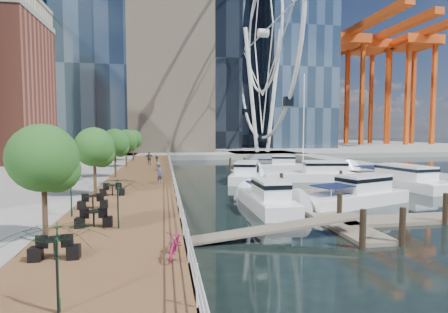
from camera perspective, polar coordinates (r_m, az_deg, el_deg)
ground at (r=22.02m, az=8.76°, el=-9.91°), size 520.00×520.00×0.00m
boardwalk at (r=35.63m, az=-13.22°, el=-3.81°), size 6.00×60.00×1.00m
seawall at (r=35.58m, az=-8.38°, el=-3.76°), size 0.25×60.00×1.00m
land_far at (r=122.53m, az=-6.62°, el=1.74°), size 200.00×114.00×1.00m
breakwater at (r=48.62m, az=23.78°, el=-1.98°), size 4.00×60.00×1.00m
pier at (r=75.35m, az=6.26°, el=0.34°), size 14.00×12.00×1.00m
railing at (r=35.45m, az=-8.56°, el=-2.12°), size 0.10×60.00×1.05m
floating_docks at (r=34.00m, az=16.17°, el=-4.25°), size 16.00×34.00×2.60m
ferris_wheel at (r=77.98m, az=6.41°, el=19.33°), size 5.80×45.60×47.80m
port_cranes at (r=138.59m, az=23.12°, el=9.78°), size 40.00×52.00×38.00m
street_trees at (r=34.56m, az=-17.39°, el=2.18°), size 2.60×42.60×4.60m
cafe_tables at (r=18.99m, az=-20.57°, el=-8.13°), size 2.50×13.70×0.74m
yacht_foreground at (r=27.20m, az=20.29°, el=-7.44°), size 10.25×5.75×2.15m
bicycle at (r=12.48m, az=-7.94°, el=-13.78°), size 0.93×1.89×0.95m
pedestrian_near at (r=29.75m, az=-10.43°, el=-2.75°), size 0.69×0.70×1.63m
pedestrian_mid at (r=39.68m, az=-10.94°, el=-1.03°), size 0.88×0.99×1.70m
pedestrian_far at (r=46.74m, az=-12.10°, el=-0.26°), size 1.03×0.43×1.76m
moored_yachts at (r=37.04m, az=15.28°, el=-4.33°), size 19.47×38.78×11.50m
cafe_seating at (r=15.00m, az=-21.47°, el=-8.42°), size 5.73×13.02×2.29m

